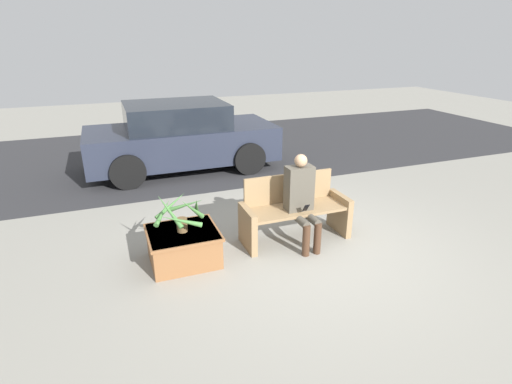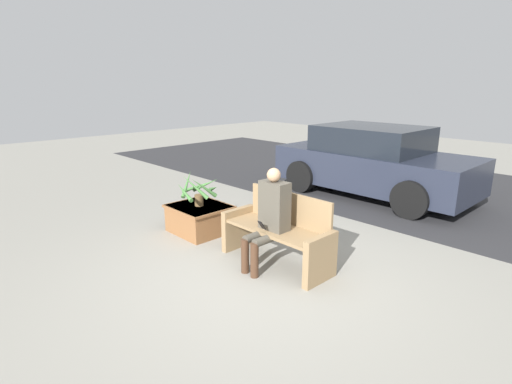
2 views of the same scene
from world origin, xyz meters
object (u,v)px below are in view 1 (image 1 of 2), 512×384
at_px(person_seated, 301,196).
at_px(parked_car, 181,137).
at_px(potted_plant, 180,213).
at_px(bench, 294,211).
at_px(planter_box, 184,245).

relative_size(person_seated, parked_car, 0.32).
bearing_deg(potted_plant, bench, 3.10).
bearing_deg(bench, person_seated, -86.04).
bearing_deg(bench, parked_car, 102.93).
height_order(planter_box, potted_plant, potted_plant).
xyz_separation_m(bench, person_seated, (0.01, -0.18, 0.29)).
distance_m(bench, parked_car, 4.00).
distance_m(bench, planter_box, 1.67).
bearing_deg(planter_box, parked_car, 79.13).
bearing_deg(parked_car, bench, -77.07).
relative_size(planter_box, potted_plant, 1.28).
bearing_deg(potted_plant, parked_car, 78.99).
relative_size(person_seated, potted_plant, 1.85).
height_order(planter_box, parked_car, parked_car).
height_order(potted_plant, parked_car, parked_car).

